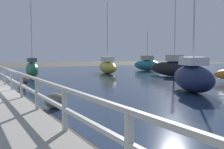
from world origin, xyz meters
name	(u,v)px	position (x,y,z in m)	size (l,w,h in m)	color
railing	(11,76)	(1.51, 0.00, 0.94)	(0.10, 32.50, 1.00)	beige
boulder_downstream	(22,87)	(2.25, 1.31, 0.20)	(0.52, 0.47, 0.39)	#666056
boulder_mid_strip	(25,80)	(3.17, 5.37, 0.21)	(0.57, 0.52, 0.43)	#666056
boulder_upstream	(55,101)	(2.41, -4.28, 0.29)	(0.77, 0.70, 0.58)	#666056
sailboat_navy	(193,77)	(10.17, -3.62, 0.82)	(2.88, 4.33, 6.47)	#192347
sailboat_yellow	(107,66)	(12.96, 11.43, 0.77)	(2.49, 6.10, 7.55)	gold
sailboat_black	(174,68)	(16.42, 4.67, 0.81)	(2.07, 5.74, 7.82)	black
sailboat_teal	(147,65)	(19.81, 13.44, 0.77)	(1.90, 4.91, 5.10)	#1E707A
sailboat_green	(32,69)	(4.56, 9.58, 0.78)	(1.34, 3.23, 6.68)	#236B42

